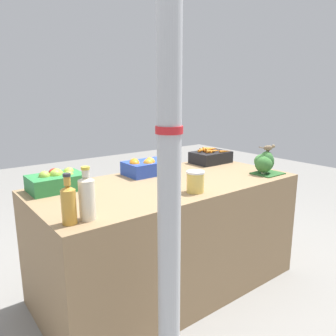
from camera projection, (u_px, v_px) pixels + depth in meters
ground_plane at (168, 284)px, 2.48m from camera, size 10.00×10.00×0.00m
market_table at (168, 235)px, 2.39m from camera, size 1.84×0.88×0.81m
support_pole at (169, 158)px, 1.30m from camera, size 0.11×0.11×2.32m
apple_crate at (57, 181)px, 2.10m from camera, size 0.34×0.23×0.14m
orange_crate at (146, 167)px, 2.50m from camera, size 0.34×0.23×0.14m
carrot_crate at (211, 156)px, 2.92m from camera, size 0.34×0.24×0.14m
broccoli_pile at (265, 163)px, 2.51m from camera, size 0.22×0.20×0.17m
juice_bottle_amber at (69, 203)px, 1.54m from camera, size 0.07×0.07×0.25m
juice_bottle_cloudy at (87, 197)px, 1.59m from camera, size 0.08×0.08×0.27m
pickle_jar at (195, 182)px, 2.05m from camera, size 0.11×0.11×0.14m
sparrow_bird at (269, 148)px, 2.50m from camera, size 0.13×0.07×0.05m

